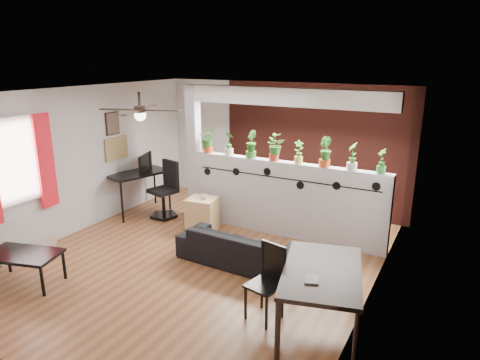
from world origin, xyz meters
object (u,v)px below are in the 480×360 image
(computer_desk, at_px, (138,176))
(dining_table, at_px, (322,276))
(folding_chair, at_px, (269,275))
(cup, at_px, (204,197))
(potted_plant_2, at_px, (251,144))
(coffee_table, at_px, (22,256))
(potted_plant_6, at_px, (353,155))
(potted_plant_0, at_px, (208,140))
(potted_plant_3, at_px, (274,147))
(potted_plant_1, at_px, (229,143))
(potted_plant_7, at_px, (382,160))
(potted_plant_5, at_px, (325,151))
(cube_shelf, at_px, (202,215))
(sofa, at_px, (237,247))
(potted_plant_4, at_px, (299,151))
(ceiling_fan, at_px, (140,112))
(office_chair, at_px, (166,193))

(computer_desk, distance_m, dining_table, 4.94)
(folding_chair, bearing_deg, dining_table, 2.53)
(cup, bearing_deg, computer_desk, 173.61)
(potted_plant_2, bearing_deg, coffee_table, -119.17)
(folding_chair, height_order, coffee_table, folding_chair)
(potted_plant_2, distance_m, potted_plant_6, 1.81)
(potted_plant_0, relative_size, potted_plant_3, 1.01)
(potted_plant_1, distance_m, coffee_table, 3.80)
(potted_plant_0, relative_size, potted_plant_7, 1.17)
(folding_chair, bearing_deg, computer_desk, 151.80)
(potted_plant_1, relative_size, potted_plant_5, 0.89)
(potted_plant_1, xyz_separation_m, cup, (-0.22, -0.53, -0.92))
(potted_plant_7, xyz_separation_m, cube_shelf, (-2.98, -0.53, -1.25))
(coffee_table, bearing_deg, folding_chair, 15.51)
(potted_plant_1, relative_size, computer_desk, 0.33)
(cube_shelf, bearing_deg, potted_plant_7, 1.28)
(potted_plant_0, distance_m, cup, 1.10)
(coffee_table, bearing_deg, potted_plant_1, 67.08)
(cup, distance_m, dining_table, 3.35)
(cube_shelf, relative_size, dining_table, 0.39)
(cup, bearing_deg, folding_chair, -41.08)
(potted_plant_7, bearing_deg, sofa, -143.08)
(cube_shelf, relative_size, folding_chair, 0.66)
(cup, height_order, folding_chair, folding_chair)
(computer_desk, relative_size, coffee_table, 1.17)
(potted_plant_6, distance_m, computer_desk, 4.27)
(cup, bearing_deg, potted_plant_2, 38.45)
(sofa, distance_m, dining_table, 2.01)
(potted_plant_7, height_order, dining_table, potted_plant_7)
(potted_plant_1, relative_size, folding_chair, 0.46)
(potted_plant_4, bearing_deg, potted_plant_5, 0.00)
(potted_plant_6, relative_size, cup, 3.98)
(potted_plant_2, bearing_deg, potted_plant_4, -0.00)
(ceiling_fan, xyz_separation_m, potted_plant_0, (0.02, 1.80, -0.72))
(potted_plant_2, bearing_deg, office_chair, -171.03)
(coffee_table, bearing_deg, potted_plant_5, 46.05)
(potted_plant_7, xyz_separation_m, dining_table, (-0.13, -2.38, -0.87))
(potted_plant_1, distance_m, potted_plant_7, 2.71)
(potted_plant_5, bearing_deg, ceiling_fan, -141.67)
(potted_plant_7, distance_m, cup, 3.11)
(potted_plant_2, bearing_deg, sofa, -71.05)
(potted_plant_1, height_order, cube_shelf, potted_plant_1)
(ceiling_fan, height_order, sofa, ceiling_fan)
(ceiling_fan, xyz_separation_m, potted_plant_4, (1.83, 1.80, -0.75))
(potted_plant_1, distance_m, cube_shelf, 1.40)
(potted_plant_3, xyz_separation_m, coffee_table, (-2.31, -3.34, -1.17))
(potted_plant_0, xyz_separation_m, potted_plant_1, (0.45, 0.00, -0.01))
(ceiling_fan, height_order, cube_shelf, ceiling_fan)
(potted_plant_5, distance_m, potted_plant_6, 0.45)
(potted_plant_2, height_order, potted_plant_6, potted_plant_2)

